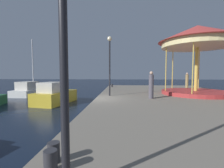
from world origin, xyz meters
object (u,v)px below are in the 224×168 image
person_mid_promenade (187,81)px  person_by_the_water (151,86)px  motorboat_yellow (55,95)px  bollard_center (51,161)px  carousel (197,43)px  sailboat_white (31,90)px  bollard_north (112,85)px  bollard_south (54,152)px  lamp_post_mid_promenade (110,56)px

person_mid_promenade → person_by_the_water: bearing=-125.9°
motorboat_yellow → bollard_center: (4.46, -10.31, 0.30)m
carousel → bollard_center: bearing=-124.6°
sailboat_white → person_by_the_water: 14.65m
bollard_north → motorboat_yellow: bearing=-120.1°
carousel → motorboat_yellow: bearing=-176.4°
sailboat_white → motorboat_yellow: size_ratio=1.55×
person_mid_promenade → bollard_north: bearing=170.2°
bollard_south → person_mid_promenade: size_ratio=0.21×
sailboat_white → person_by_the_water: (12.94, -6.77, 1.09)m
sailboat_white → lamp_post_mid_promenade: sailboat_white is taller
motorboat_yellow → carousel: (12.10, 0.76, 4.46)m
sailboat_white → bollard_south: 17.72m
lamp_post_mid_promenade → person_mid_promenade: bearing=37.3°
carousel → bollard_south: 13.88m
bollard_south → person_mid_promenade: bearing=60.3°
sailboat_white → carousel: sailboat_white is taller
person_mid_promenade → person_by_the_water: (-5.73, -7.93, 0.02)m
sailboat_white → bollard_center: 18.03m
motorboat_yellow → person_by_the_water: person_by_the_water is taller
sailboat_white → lamp_post_mid_promenade: (9.89, -5.53, 3.35)m
sailboat_white → person_mid_promenade: sailboat_white is taller
bollard_center → bollard_south: bearing=104.4°
carousel → bollard_center: size_ratio=15.96×
lamp_post_mid_promenade → bollard_center: bearing=-91.9°
person_by_the_water → sailboat_white: bearing=152.4°
motorboat_yellow → carousel: size_ratio=0.68×
sailboat_white → carousel: 18.28m
person_by_the_water → motorboat_yellow: bearing=167.0°
person_mid_promenade → lamp_post_mid_promenade: bearing=-142.7°
carousel → person_mid_promenade: carousel is taller
sailboat_white → bollard_south: (9.48, -14.96, 0.38)m
carousel → lamp_post_mid_promenade: size_ratio=1.36×
sailboat_white → motorboat_yellow: 7.12m
person_by_the_water → person_mid_promenade: bearing=54.1°
lamp_post_mid_promenade → person_by_the_water: bearing=-22.2°
carousel → bollard_north: (-7.64, 6.93, -4.16)m
bollard_south → bollard_center: bearing=-75.6°
sailboat_white → motorboat_yellow: bearing=-44.2°
carousel → bollard_center: 14.08m
person_mid_promenade → sailboat_white: bearing=-176.5°
motorboat_yellow → person_mid_promenade: bearing=24.3°
person_mid_promenade → person_by_the_water: person_by_the_water is taller
bollard_south → person_by_the_water: person_by_the_water is taller
bollard_center → person_by_the_water: size_ratio=0.21×
motorboat_yellow → bollard_center: 11.23m
bollard_center → bollard_north: size_ratio=1.00×
carousel → person_by_the_water: bearing=-149.0°
bollard_north → person_mid_promenade: bearing=-9.8°
motorboat_yellow → lamp_post_mid_promenade: size_ratio=0.92×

